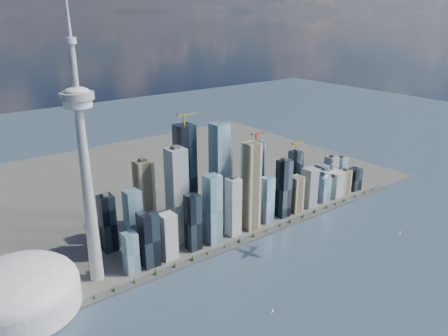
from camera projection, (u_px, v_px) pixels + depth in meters
ground at (326, 300)px, 780.75m from camera, size 4000.00×4000.00×0.00m
seawall at (238, 243)px, 967.28m from camera, size 1100.00×22.00×4.00m
land at (143, 184)px, 1304.43m from camera, size 1400.00×900.00×3.00m
shoreline_trees at (238, 241)px, 965.00m from camera, size 960.53×7.20×8.80m
skyscraper_cluster at (235, 191)px, 1038.38m from camera, size 736.00×142.00×272.70m
needle_tower at (85, 164)px, 762.21m from camera, size 56.00×56.00×550.50m
dome_stadium at (19, 291)px, 740.98m from camera, size 200.00×200.00×86.00m
airplane at (329, 174)px, 884.05m from camera, size 66.97×59.80×16.64m
sailboat_west at (272, 311)px, 747.91m from camera, size 6.16×2.55×8.51m
sailboat_east at (400, 233)px, 1012.24m from camera, size 7.28×3.06×10.06m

